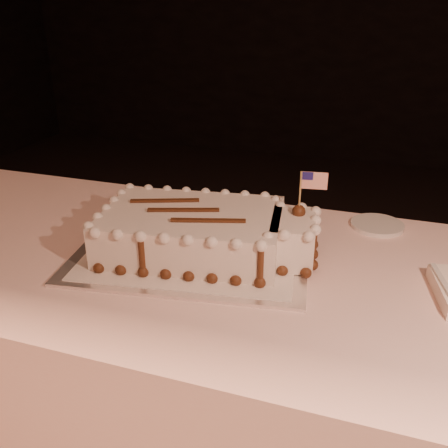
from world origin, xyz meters
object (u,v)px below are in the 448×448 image
(banquet_table, at_px, (230,387))
(sheet_cake, at_px, (204,232))
(side_plate, at_px, (377,225))
(cake_board, at_px, (193,252))

(banquet_table, distance_m, sheet_cake, 0.44)
(side_plate, bearing_deg, banquet_table, -134.47)
(cake_board, xyz_separation_m, sheet_cake, (0.03, 0.00, 0.06))
(cake_board, height_order, sheet_cake, sheet_cake)
(banquet_table, bearing_deg, cake_board, 169.21)
(cake_board, relative_size, side_plate, 3.93)
(cake_board, xyz_separation_m, side_plate, (0.42, 0.30, 0.00))
(cake_board, relative_size, sheet_cake, 1.03)
(banquet_table, relative_size, side_plate, 17.02)
(banquet_table, bearing_deg, sheet_cake, 161.95)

